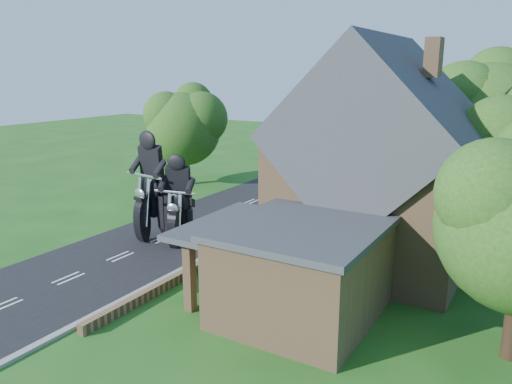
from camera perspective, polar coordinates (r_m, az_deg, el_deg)
The scene contains 17 objects.
ground at distance 24.95m, azimuth -15.24°, elevation -7.16°, with size 120.00×120.00×0.00m, color #1C4F16.
road at distance 24.94m, azimuth -15.24°, elevation -7.14°, with size 7.00×80.00×0.02m, color black.
kerb at distance 22.57m, azimuth -8.71°, elevation -8.90°, with size 0.30×80.00×0.12m, color gray.
garden_wall at distance 25.97m, azimuth -0.55°, elevation -5.35°, with size 0.30×22.00×0.40m, color #8B6846.
house at distance 23.32m, azimuth 13.85°, elevation 2.59°, with size 9.54×8.64×10.24m.
annex at distance 18.15m, azimuth 4.95°, elevation -8.72°, with size 7.05×5.94×3.44m.
tree_behind_house at distance 32.30m, azimuth 25.86°, elevation 8.00°, with size 7.81×7.20×10.08m.
tree_behind_left at distance 34.38m, azimuth 15.85°, elevation 8.27°, with size 6.94×6.40×9.16m.
tree_far_road at distance 38.63m, azimuth -7.72°, elevation 7.86°, with size 6.08×5.60×7.84m.
shrub_a at distance 20.71m, azimuth -6.96°, elevation -9.51°, with size 0.90×0.90×1.10m, color #153611.
shrub_b at distance 22.58m, azimuth -3.05°, elevation -7.41°, with size 0.90×0.90×1.10m, color #153611.
shrub_c at distance 24.56m, azimuth 0.22°, elevation -5.62°, with size 0.90×0.90×1.10m, color #153611.
shrub_d at distance 28.77m, azimuth 5.32°, elevation -2.78°, with size 0.90×0.90×1.10m, color #153611.
shrub_e at distance 30.96m, azimuth 7.33°, elevation -1.64°, with size 0.90×0.90×1.10m, color #153611.
shrub_f at distance 33.19m, azimuth 9.07°, elevation -0.66°, with size 0.90×0.90×1.10m, color #153611.
motorcycle_lead at distance 25.79m, azimuth -8.63°, elevation -4.47°, with size 0.38×1.51×1.41m, color black, non-canonical shape.
motorcycle_follow at distance 26.94m, azimuth -11.52°, elevation -3.46°, with size 0.47×1.85×1.72m, color black, non-canonical shape.
Camera 1 is at (17.13, -15.93, 8.66)m, focal length 35.00 mm.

